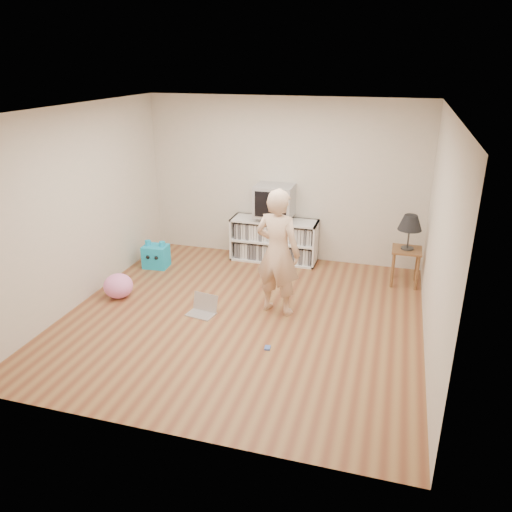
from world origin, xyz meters
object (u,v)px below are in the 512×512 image
at_px(dvd_deck, 274,218).
at_px(crt_tv, 275,201).
at_px(media_unit, 274,240).
at_px(table_lamp, 410,223).
at_px(plush_pink, 118,286).
at_px(side_table, 406,258).
at_px(person, 278,253).
at_px(plush_blue, 156,256).
at_px(laptop, 203,308).

height_order(dvd_deck, crt_tv, crt_tv).
relative_size(media_unit, crt_tv, 2.33).
bearing_deg(table_lamp, plush_pink, -157.67).
bearing_deg(crt_tv, side_table, -9.99).
bearing_deg(person, side_table, -126.36).
xyz_separation_m(crt_tv, plush_pink, (-1.75, -1.94, -0.85)).
bearing_deg(dvd_deck, side_table, -10.08).
bearing_deg(plush_blue, side_table, 2.66).
bearing_deg(media_unit, person, -74.67).
relative_size(media_unit, plush_pink, 3.47).
xyz_separation_m(media_unit, plush_blue, (-1.74, -0.82, -0.16)).
bearing_deg(plush_blue, table_lamp, 2.66).
bearing_deg(table_lamp, side_table, 0.00).
bearing_deg(plush_pink, table_lamp, 22.33).
relative_size(media_unit, table_lamp, 2.72).
relative_size(person, laptop, 4.21).
bearing_deg(media_unit, table_lamp, -10.50).
relative_size(media_unit, side_table, 2.55).
distance_m(crt_tv, table_lamp, 2.11).
bearing_deg(person, media_unit, -61.40).
height_order(media_unit, plush_blue, media_unit).
distance_m(plush_blue, plush_pink, 1.14).
relative_size(crt_tv, side_table, 1.09).
distance_m(crt_tv, laptop, 2.30).
xyz_separation_m(side_table, table_lamp, (0.00, 0.00, 0.53)).
bearing_deg(side_table, person, -139.62).
relative_size(media_unit, plush_blue, 3.19).
height_order(side_table, table_lamp, table_lamp).
bearing_deg(table_lamp, laptop, -146.24).
bearing_deg(media_unit, laptop, -101.94).
height_order(person, plush_pink, person).
relative_size(media_unit, person, 0.84).
relative_size(side_table, person, 0.33).
relative_size(laptop, plush_blue, 0.90).
bearing_deg(side_table, crt_tv, 170.01).
distance_m(crt_tv, side_table, 2.20).
bearing_deg(table_lamp, crt_tv, 170.01).
relative_size(crt_tv, plush_pink, 1.49).
bearing_deg(plush_blue, dvd_deck, 20.98).
height_order(side_table, laptop, side_table).
xyz_separation_m(media_unit, side_table, (2.08, -0.39, 0.07)).
bearing_deg(crt_tv, person, -74.51).
xyz_separation_m(table_lamp, plush_pink, (-3.83, -1.57, -0.77)).
height_order(dvd_deck, person, person).
bearing_deg(crt_tv, table_lamp, -9.99).
bearing_deg(crt_tv, media_unit, 90.00).
bearing_deg(table_lamp, plush_blue, -173.52).
xyz_separation_m(side_table, plush_pink, (-3.83, -1.57, -0.24)).
distance_m(media_unit, plush_blue, 1.93).
xyz_separation_m(dvd_deck, person, (0.48, -1.73, 0.10)).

